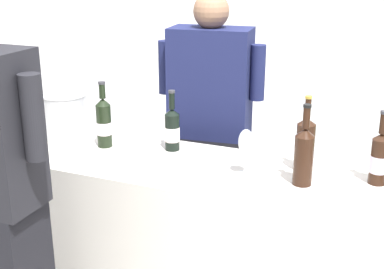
% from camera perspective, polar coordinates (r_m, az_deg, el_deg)
% --- Properties ---
extents(wall_back, '(8.00, 0.10, 2.80)m').
position_cam_1_polar(wall_back, '(4.77, 12.85, 12.96)').
color(wall_back, white).
rests_on(wall_back, ground_plane).
extents(counter, '(2.35, 0.58, 0.93)m').
position_cam_1_polar(counter, '(2.63, 0.82, -12.91)').
color(counter, beige).
rests_on(counter, ground_plane).
extents(wine_bottle_0, '(0.08, 0.08, 0.35)m').
position_cam_1_polar(wine_bottle_0, '(2.39, 12.24, -1.07)').
color(wine_bottle_0, black).
rests_on(wine_bottle_0, counter).
extents(wine_bottle_1, '(0.08, 0.08, 0.34)m').
position_cam_1_polar(wine_bottle_1, '(2.67, -9.58, 1.33)').
color(wine_bottle_1, black).
rests_on(wine_bottle_1, counter).
extents(wine_bottle_3, '(0.08, 0.08, 0.35)m').
position_cam_1_polar(wine_bottle_3, '(2.23, 12.08, -2.14)').
color(wine_bottle_3, black).
rests_on(wine_bottle_3, counter).
extents(wine_bottle_4, '(0.07, 0.07, 0.32)m').
position_cam_1_polar(wine_bottle_4, '(2.33, 19.73, -2.41)').
color(wine_bottle_4, black).
rests_on(wine_bottle_4, counter).
extents(wine_bottle_5, '(0.08, 0.08, 0.30)m').
position_cam_1_polar(wine_bottle_5, '(2.59, -2.17, 0.58)').
color(wine_bottle_5, black).
rests_on(wine_bottle_5, counter).
extents(wine_glass, '(0.07, 0.07, 0.21)m').
position_cam_1_polar(wine_glass, '(2.29, 5.88, -1.00)').
color(wine_glass, silver).
rests_on(wine_glass, counter).
extents(ice_bucket, '(0.24, 0.24, 0.24)m').
position_cam_1_polar(ice_bucket, '(2.86, -13.66, 2.05)').
color(ice_bucket, silver).
rests_on(ice_bucket, counter).
extents(person_server, '(0.60, 0.29, 1.67)m').
position_cam_1_polar(person_server, '(3.02, 1.94, -1.25)').
color(person_server, black).
rests_on(person_server, ground_plane).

